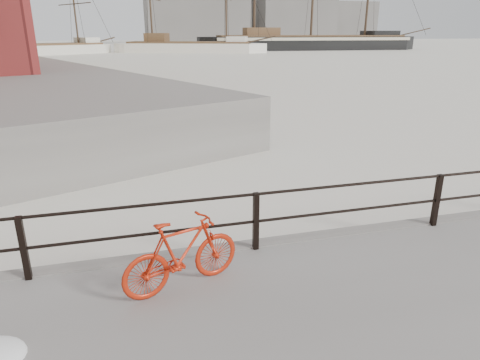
{
  "coord_description": "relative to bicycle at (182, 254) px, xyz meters",
  "views": [
    {
      "loc": [
        -5.45,
        -6.25,
        3.8
      ],
      "look_at": [
        -3.32,
        1.5,
        1.0
      ],
      "focal_mm": 32.0,
      "sensor_mm": 36.0,
      "label": 1
    }
  ],
  "objects": [
    {
      "name": "ground",
      "position": [
        4.83,
        0.96,
        -0.88
      ],
      "size": [
        400.0,
        400.0,
        0.0
      ],
      "primitive_type": "plane",
      "color": "white",
      "rests_on": "ground"
    },
    {
      "name": "guardrail",
      "position": [
        4.83,
        0.81,
        -0.03
      ],
      "size": [
        28.0,
        0.1,
        1.0
      ],
      "primitive_type": null,
      "color": "black",
      "rests_on": "promenade"
    },
    {
      "name": "bicycle",
      "position": [
        0.0,
        0.0,
        0.0
      ],
      "size": [
        1.75,
        0.8,
        1.06
      ],
      "primitive_type": "imported",
      "rotation": [
        0.0,
        0.0,
        0.32
      ],
      "color": "red",
      "rests_on": "promenade"
    },
    {
      "name": "barque_black",
      "position": [
        39.46,
        83.46,
        -0.88
      ],
      "size": [
        55.77,
        21.6,
        31.31
      ],
      "primitive_type": null,
      "rotation": [
        0.0,
        0.0,
        -0.07
      ],
      "color": "black",
      "rests_on": "ground"
    },
    {
      "name": "schooner_mid",
      "position": [
        12.5,
        78.38,
        -0.88
      ],
      "size": [
        33.76,
        23.85,
        22.17
      ],
      "primitive_type": null,
      "rotation": [
        0.0,
        0.0,
        -0.38
      ],
      "color": "silver",
      "rests_on": "ground"
    },
    {
      "name": "schooner_left",
      "position": [
        -12.25,
        77.24,
        -0.88
      ],
      "size": [
        27.94,
        23.34,
        19.35
      ],
      "primitive_type": null,
      "rotation": [
        0.0,
        0.0,
        0.55
      ],
      "color": "silver",
      "rests_on": "ground"
    },
    {
      "name": "industrial_west",
      "position": [
        24.83,
        140.96,
        8.12
      ],
      "size": [
        32.0,
        18.0,
        18.0
      ],
      "primitive_type": "cube",
      "color": "gray",
      "rests_on": "ground"
    },
    {
      "name": "industrial_mid",
      "position": [
        59.83,
        145.96,
        11.12
      ],
      "size": [
        26.0,
        20.0,
        24.0
      ],
      "primitive_type": "cube",
      "color": "gray",
      "rests_on": "ground"
    },
    {
      "name": "industrial_east",
      "position": [
        82.83,
        150.96,
        6.12
      ],
      "size": [
        20.0,
        16.0,
        14.0
      ],
      "primitive_type": "cube",
      "color": "gray",
      "rests_on": "ground"
    }
  ]
}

